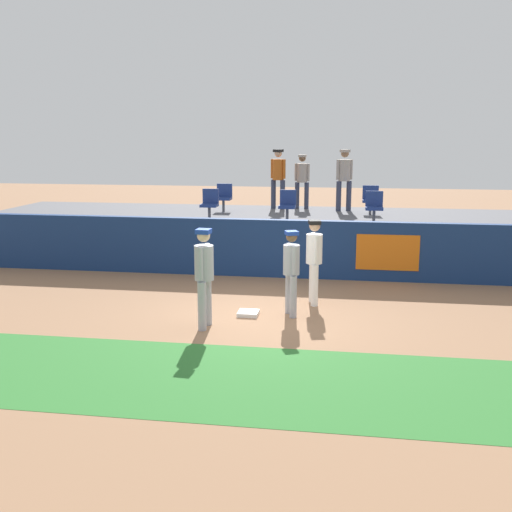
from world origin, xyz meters
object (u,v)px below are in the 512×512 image
at_px(player_runner_visitor, 204,271).
at_px(spectator_hooded, 344,176).
at_px(player_coach_visitor, 291,267).
at_px(seat_back_right, 370,198).
at_px(spectator_casual, 278,175).
at_px(first_base, 248,313).
at_px(seat_back_left, 224,196).
at_px(seat_front_right, 374,205).
at_px(spectator_capped, 302,177).
at_px(seat_front_center, 288,204).
at_px(seat_front_left, 210,202).
at_px(player_fielder_home, 314,256).

xyz_separation_m(player_runner_visitor, spectator_hooded, (2.42, 8.18, 1.23)).
height_order(player_coach_visitor, seat_back_right, seat_back_right).
bearing_deg(spectator_casual, first_base, 115.20).
bearing_deg(spectator_hooded, seat_back_left, -11.46).
relative_size(seat_front_right, spectator_hooded, 0.45).
relative_size(player_coach_visitor, spectator_capped, 1.00).
distance_m(player_runner_visitor, spectator_hooded, 8.62).
bearing_deg(seat_front_center, seat_front_right, 0.00).
bearing_deg(seat_back_left, first_base, -74.25).
bearing_deg(player_coach_visitor, seat_front_left, -171.96).
bearing_deg(seat_back_left, player_fielder_home, -60.97).
relative_size(seat_back_right, spectator_capped, 0.50).
bearing_deg(seat_front_right, spectator_capped, 126.54).
xyz_separation_m(player_fielder_home, seat_front_center, (-0.95, 3.77, 0.66)).
distance_m(seat_back_left, spectator_hooded, 3.73).
xyz_separation_m(player_coach_visitor, seat_back_right, (1.71, 6.48, 0.71)).
distance_m(player_coach_visitor, seat_back_left, 7.05).
bearing_deg(player_fielder_home, seat_front_left, -151.64).
bearing_deg(spectator_casual, spectator_capped, -144.29).
bearing_deg(player_fielder_home, spectator_hooded, 164.03).
bearing_deg(player_fielder_home, spectator_casual, -177.86).
xyz_separation_m(first_base, player_runner_visitor, (-0.67, -0.88, 1.03)).
relative_size(player_runner_visitor, seat_back_right, 2.20).
bearing_deg(spectator_capped, player_fielder_home, 101.21).
bearing_deg(player_fielder_home, seat_front_center, -176.97).
bearing_deg(seat_front_right, seat_back_left, 157.93).
distance_m(first_base, seat_back_left, 7.06).
xyz_separation_m(seat_back_left, seat_front_center, (2.14, -1.80, -0.00)).
bearing_deg(seat_front_right, player_fielder_home, -109.72).
bearing_deg(seat_front_right, spectator_casual, 136.65).
bearing_deg(spectator_casual, spectator_hooded, -163.27).
distance_m(seat_back_right, spectator_hooded, 1.22).
height_order(player_coach_visitor, spectator_casual, spectator_casual).
relative_size(seat_front_center, spectator_hooded, 0.45).
bearing_deg(player_runner_visitor, first_base, 147.02).
bearing_deg(seat_front_right, seat_back_right, 91.18).
height_order(player_runner_visitor, spectator_capped, spectator_capped).
bearing_deg(seat_back_left, player_runner_visitor, -80.92).
distance_m(first_base, seat_front_center, 5.08).
distance_m(player_runner_visitor, spectator_capped, 8.72).
xyz_separation_m(seat_back_right, spectator_casual, (-2.85, 0.92, 0.60)).
height_order(spectator_hooded, spectator_casual, spectator_hooded).
relative_size(first_base, seat_front_right, 0.48).
bearing_deg(first_base, spectator_casual, 92.35).
bearing_deg(player_coach_visitor, seat_front_center, 164.73).
relative_size(player_runner_visitor, seat_back_left, 2.20).
distance_m(player_fielder_home, spectator_casual, 6.79).
height_order(player_fielder_home, spectator_casual, spectator_casual).
distance_m(seat_front_left, seat_front_center, 2.15).
height_order(player_fielder_home, seat_front_right, seat_front_right).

